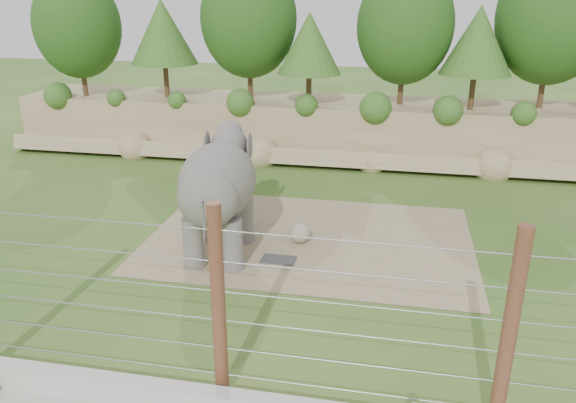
# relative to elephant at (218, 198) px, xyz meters

# --- Properties ---
(ground) EXTENTS (90.00, 90.00, 0.00)m
(ground) POSITION_rel_elephant_xyz_m (1.94, -1.51, -1.74)
(ground) COLOR #295B19
(ground) RESTS_ON ground
(back_embankment) EXTENTS (30.00, 5.52, 8.77)m
(back_embankment) POSITION_rel_elephant_xyz_m (2.53, 11.17, 2.23)
(back_embankment) COLOR #917C57
(back_embankment) RESTS_ON ground
(dirt_patch) EXTENTS (10.00, 7.00, 0.02)m
(dirt_patch) POSITION_rel_elephant_xyz_m (2.44, 1.49, -1.73)
(dirt_patch) COLOR #917C5C
(dirt_patch) RESTS_ON ground
(drain_grate) EXTENTS (1.00, 0.60, 0.03)m
(drain_grate) POSITION_rel_elephant_xyz_m (1.79, -0.16, -1.70)
(drain_grate) COLOR #262628
(drain_grate) RESTS_ON dirt_patch
(elephant) EXTENTS (2.25, 4.45, 3.47)m
(elephant) POSITION_rel_elephant_xyz_m (0.00, 0.00, 0.00)
(elephant) COLOR #605B56
(elephant) RESTS_ON ground
(stone_ball) EXTENTS (0.66, 0.66, 0.66)m
(stone_ball) POSITION_rel_elephant_xyz_m (2.18, 1.16, -1.39)
(stone_ball) COLOR gray
(stone_ball) RESTS_ON dirt_patch
(retaining_wall) EXTENTS (26.00, 0.35, 0.50)m
(retaining_wall) POSITION_rel_elephant_xyz_m (1.94, -6.51, -1.49)
(retaining_wall) COLOR #B0ADA5
(retaining_wall) RESTS_ON ground
(barrier_fence) EXTENTS (20.26, 0.26, 4.00)m
(barrier_fence) POSITION_rel_elephant_xyz_m (1.94, -6.01, 0.26)
(barrier_fence) COLOR #4E231A
(barrier_fence) RESTS_ON ground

